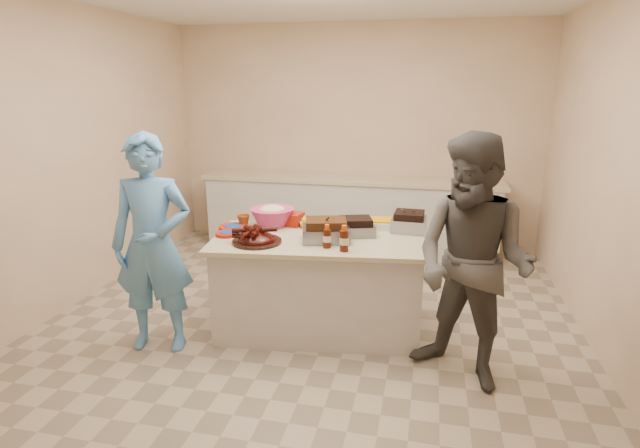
% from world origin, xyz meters
% --- Properties ---
extents(room, '(4.50, 5.00, 2.70)m').
position_xyz_m(room, '(0.00, 0.00, 0.00)').
color(room, beige).
rests_on(room, ground).
extents(back_counter, '(3.60, 0.64, 0.90)m').
position_xyz_m(back_counter, '(0.00, 2.20, 0.45)').
color(back_counter, beige).
rests_on(back_counter, ground).
extents(island, '(1.79, 1.09, 0.80)m').
position_xyz_m(island, '(0.09, 0.05, 0.00)').
color(island, beige).
rests_on(island, ground).
extents(rib_platter, '(0.46, 0.46, 0.16)m').
position_xyz_m(rib_platter, '(-0.35, -0.19, 0.80)').
color(rib_platter, '#380704').
rests_on(rib_platter, island).
extents(pulled_pork_tray, '(0.43, 0.36, 0.11)m').
position_xyz_m(pulled_pork_tray, '(0.16, -0.01, 0.80)').
color(pulled_pork_tray, '#47230F').
rests_on(pulled_pork_tray, island).
extents(brisket_tray, '(0.35, 0.32, 0.09)m').
position_xyz_m(brisket_tray, '(0.37, 0.19, 0.80)').
color(brisket_tray, black).
rests_on(brisket_tray, island).
extents(roasting_pan, '(0.29, 0.29, 0.11)m').
position_xyz_m(roasting_pan, '(0.79, 0.40, 0.80)').
color(roasting_pan, gray).
rests_on(roasting_pan, island).
extents(coleslaw_bowl, '(0.43, 0.43, 0.26)m').
position_xyz_m(coleslaw_bowl, '(-0.38, 0.31, 0.80)').
color(coleslaw_bowl, '#C4326E').
rests_on(coleslaw_bowl, island).
extents(sausage_plate, '(0.35, 0.35, 0.05)m').
position_xyz_m(sausage_plate, '(0.22, 0.34, 0.80)').
color(sausage_plate, silver).
rests_on(sausage_plate, island).
extents(mac_cheese_dish, '(0.32, 0.25, 0.08)m').
position_xyz_m(mac_cheese_dish, '(0.58, 0.45, 0.80)').
color(mac_cheese_dish, '#D89B01').
rests_on(mac_cheese_dish, island).
extents(bbq_bottle_a, '(0.07, 0.07, 0.18)m').
position_xyz_m(bbq_bottle_a, '(0.21, -0.18, 0.80)').
color(bbq_bottle_a, '#3D1207').
rests_on(bbq_bottle_a, island).
extents(bbq_bottle_b, '(0.07, 0.07, 0.20)m').
position_xyz_m(bbq_bottle_b, '(0.35, -0.23, 0.80)').
color(bbq_bottle_b, '#3D1207').
rests_on(bbq_bottle_b, island).
extents(mustard_bottle, '(0.05, 0.05, 0.13)m').
position_xyz_m(mustard_bottle, '(-0.08, 0.25, 0.80)').
color(mustard_bottle, '#FFDC04').
rests_on(mustard_bottle, island).
extents(sauce_bowl, '(0.15, 0.06, 0.15)m').
position_xyz_m(sauce_bowl, '(-0.06, 0.31, 0.80)').
color(sauce_bowl, silver).
rests_on(sauce_bowl, island).
extents(plate_stack_large, '(0.27, 0.27, 0.03)m').
position_xyz_m(plate_stack_large, '(-0.68, 0.13, 0.80)').
color(plate_stack_large, '#9B1909').
rests_on(plate_stack_large, island).
extents(plate_stack_small, '(0.21, 0.21, 0.03)m').
position_xyz_m(plate_stack_small, '(-0.65, -0.05, 0.80)').
color(plate_stack_small, '#9B1909').
rests_on(plate_stack_small, island).
extents(plastic_cup, '(0.12, 0.11, 0.11)m').
position_xyz_m(plastic_cup, '(-0.62, 0.23, 0.80)').
color(plastic_cup, '#88400F').
rests_on(plastic_cup, island).
extents(basket_stack, '(0.24, 0.20, 0.11)m').
position_xyz_m(basket_stack, '(-0.24, 0.36, 0.80)').
color(basket_stack, '#9B1909').
rests_on(basket_stack, island).
extents(guest_blue, '(0.91, 1.75, 0.40)m').
position_xyz_m(guest_blue, '(-1.06, -0.50, 0.00)').
color(guest_blue, '#5594CF').
rests_on(guest_blue, ground).
extents(guest_gray, '(1.61, 1.89, 0.65)m').
position_xyz_m(guest_gray, '(1.24, -0.47, 0.00)').
color(guest_gray, '#524F4A').
rests_on(guest_gray, ground).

